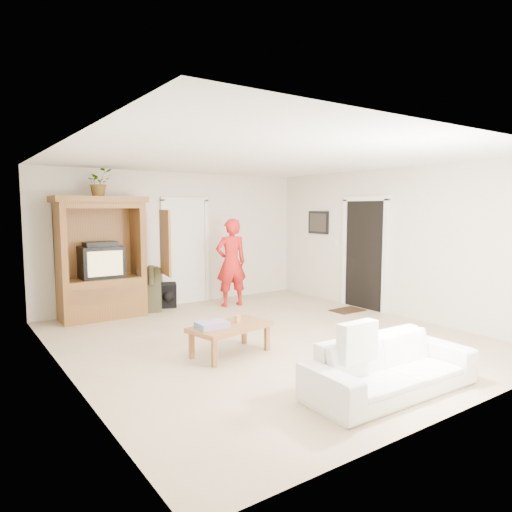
{
  "coord_description": "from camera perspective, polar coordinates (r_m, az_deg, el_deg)",
  "views": [
    {
      "loc": [
        -3.85,
        -5.27,
        1.9
      ],
      "look_at": [
        0.22,
        0.6,
        1.15
      ],
      "focal_mm": 32.0,
      "sensor_mm": 36.0,
      "label": 1
    }
  ],
  "objects": [
    {
      "name": "ceiling",
      "position": [
        6.56,
        1.41,
        12.11
      ],
      "size": [
        6.0,
        6.0,
        0.0
      ],
      "primitive_type": "plane",
      "rotation": [
        3.14,
        0.0,
        0.0
      ],
      "color": "white",
      "rests_on": "floor"
    },
    {
      "name": "doorway_right",
      "position": [
        8.86,
        13.42,
        0.13
      ],
      "size": [
        0.05,
        0.9,
        2.04
      ],
      "primitive_type": "cube",
      "color": "black",
      "rests_on": "floor"
    },
    {
      "name": "wall_front",
      "position": [
        4.51,
        24.48,
        -2.21
      ],
      "size": [
        5.5,
        0.0,
        5.5
      ],
      "primitive_type": "plane",
      "rotation": [
        -1.57,
        0.0,
        0.0
      ],
      "color": "silver",
      "rests_on": "floor"
    },
    {
      "name": "wall_right",
      "position": [
        8.47,
        16.6,
        1.68
      ],
      "size": [
        0.0,
        6.0,
        6.0
      ],
      "primitive_type": "plane",
      "rotation": [
        1.57,
        0.0,
        -1.57
      ],
      "color": "silver",
      "rests_on": "floor"
    },
    {
      "name": "framed_picture",
      "position": [
        9.74,
        7.81,
        4.17
      ],
      "size": [
        0.03,
        0.6,
        0.48
      ],
      "primitive_type": "cube",
      "color": "black",
      "rests_on": "wall_right"
    },
    {
      "name": "coffee_table",
      "position": [
        6.0,
        -3.23,
        -9.05
      ],
      "size": [
        1.15,
        0.76,
        0.39
      ],
      "rotation": [
        0.0,
        0.0,
        0.19
      ],
      "color": "brown",
      "rests_on": "floor"
    },
    {
      "name": "backpack_olive",
      "position": [
        8.62,
        -13.38,
        -4.13
      ],
      "size": [
        0.48,
        0.39,
        0.82
      ],
      "primitive_type": null,
      "rotation": [
        0.0,
        0.0,
        -0.19
      ],
      "color": "#47442B",
      "rests_on": "floor"
    },
    {
      "name": "wall_back",
      "position": [
        9.14,
        -9.78,
        2.14
      ],
      "size": [
        5.5,
        0.0,
        5.5
      ],
      "primitive_type": "plane",
      "rotation": [
        1.57,
        0.0,
        0.0
      ],
      "color": "silver",
      "rests_on": "floor"
    },
    {
      "name": "man",
      "position": [
        8.85,
        -3.13,
        -0.83
      ],
      "size": [
        0.68,
        0.51,
        1.7
      ],
      "primitive_type": "imported",
      "rotation": [
        0.0,
        0.0,
        2.97
      ],
      "color": "red",
      "rests_on": "floor"
    },
    {
      "name": "backpack_black",
      "position": [
        8.91,
        -11.16,
        -4.91
      ],
      "size": [
        0.43,
        0.33,
        0.46
      ],
      "primitive_type": null,
      "rotation": [
        0.0,
        0.0,
        -0.33
      ],
      "color": "black",
      "rests_on": "floor"
    },
    {
      "name": "doormat",
      "position": [
        8.71,
        11.38,
        -6.66
      ],
      "size": [
        0.6,
        0.4,
        0.02
      ],
      "primitive_type": "cube",
      "color": "#382316",
      "rests_on": "floor"
    },
    {
      "name": "floor",
      "position": [
        6.8,
        1.35,
        -10.24
      ],
      "size": [
        6.0,
        6.0,
        0.0
      ],
      "primitive_type": "plane",
      "color": "tan",
      "rests_on": "ground"
    },
    {
      "name": "plant",
      "position": [
        8.23,
        -19.06,
        8.67
      ],
      "size": [
        0.48,
        0.44,
        0.46
      ],
      "primitive_type": "imported",
      "rotation": [
        0.0,
        0.0,
        0.21
      ],
      "color": "#4C7238",
      "rests_on": "armoire"
    },
    {
      "name": "candle",
      "position": [
        6.09,
        -2.31,
        -7.84
      ],
      "size": [
        0.08,
        0.08,
        0.1
      ],
      "primitive_type": "cylinder",
      "color": "tan",
      "rests_on": "coffee_table"
    },
    {
      "name": "wall_left",
      "position": [
        5.42,
        -22.84,
        -0.84
      ],
      "size": [
        0.0,
        6.0,
        6.0
      ],
      "primitive_type": "plane",
      "rotation": [
        1.57,
        0.0,
        1.57
      ],
      "color": "silver",
      "rests_on": "floor"
    },
    {
      "name": "door_back",
      "position": [
        9.2,
        -8.82,
        0.44
      ],
      "size": [
        0.85,
        0.05,
        2.04
      ],
      "primitive_type": "cube",
      "color": "white",
      "rests_on": "floor"
    },
    {
      "name": "sofa",
      "position": [
        5.03,
        16.52,
        -13.06
      ],
      "size": [
        1.94,
        0.8,
        0.56
      ],
      "primitive_type": "imported",
      "rotation": [
        0.0,
        0.0,
        -0.03
      ],
      "color": "white",
      "rests_on": "floor"
    },
    {
      "name": "towel",
      "position": [
        5.85,
        -5.51,
        -8.55
      ],
      "size": [
        0.39,
        0.29,
        0.08
      ],
      "primitive_type": "cube",
      "rotation": [
        0.0,
        0.0,
        -0.02
      ],
      "color": "#E04A7E",
      "rests_on": "coffee_table"
    },
    {
      "name": "armoire",
      "position": [
        8.31,
        -18.63,
        -1.17
      ],
      "size": [
        1.82,
        1.14,
        2.1
      ],
      "color": "brown",
      "rests_on": "floor"
    }
  ]
}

